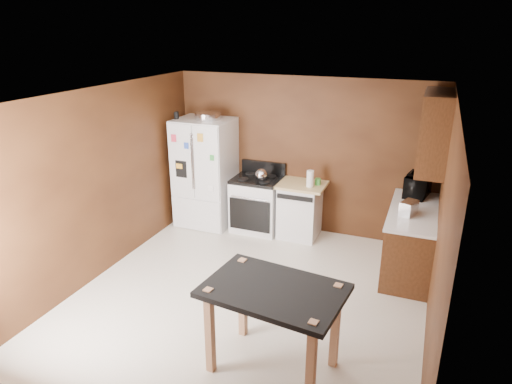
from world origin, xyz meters
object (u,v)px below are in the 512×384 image
Objects in this scene: kettle at (261,175)px; green_canister at (318,182)px; island at (274,301)px; roasting_pan at (208,116)px; dishwasher at (300,209)px; pen_cup at (176,115)px; gas_range at (257,203)px; paper_towel at (310,179)px; microwave at (418,185)px; refrigerator at (205,173)px; toaster at (409,208)px.

green_canister is (0.87, 0.18, -0.06)m from kettle.
roasting_pan is at bearing 126.23° from island.
pen_cup is at bearing -173.92° from dishwasher.
gas_range is at bearing 114.08° from island.
paper_towel reaches higher than green_canister.
microwave is at bearing 2.82° from gas_range.
pen_cup is 0.08× the size of island.
refrigerator reaches higher than kettle.
refrigerator is at bearing 179.88° from paper_towel.
paper_towel is 1.00× the size of toaster.
roasting_pan is at bearing -178.02° from dishwasher.
kettle is 0.78m from paper_towel.
roasting_pan is 0.51m from pen_cup.
roasting_pan is 2.03m from green_canister.
pen_cup is 0.45× the size of paper_towel.
roasting_pan is 1.66× the size of toaster.
pen_cup is 2.37m from paper_towel.
refrigerator is at bearing -169.49° from toaster.
paper_towel is 0.29× the size of dishwasher.
kettle is 2.34m from microwave.
pen_cup is (-0.48, -0.16, 0.00)m from roasting_pan.
toaster is 2.55m from island.
kettle reaches higher than island.
roasting_pan is 2.09m from dishwasher.
roasting_pan is 3.39m from toaster.
microwave is (0.06, 0.80, 0.06)m from toaster.
paper_towel is at bearing 3.51° from kettle.
dishwasher is at bearing 6.08° from pen_cup.
refrigerator is 1.01m from gas_range.
refrigerator reaches higher than island.
roasting_pan is 3.84m from island.
microwave is 1.82m from dishwasher.
refrigerator is at bearing 17.95° from pen_cup.
green_canister reaches higher than island.
dishwasher is (-0.17, 0.09, -0.57)m from paper_towel.
gas_range is at bearing 3.81° from refrigerator.
gas_range is at bearing 8.32° from pen_cup.
roasting_pan is 0.38× the size of gas_range.
pen_cup is at bearing -171.68° from gas_range.
green_canister reaches higher than dishwasher.
toaster is at bearing -173.32° from microwave.
dishwasher is at bearing 101.61° from island.
refrigerator is 3.71m from island.
toaster is at bearing -22.56° from paper_towel.
green_canister is (2.30, 0.26, -0.92)m from pen_cup.
paper_towel is 0.60m from dishwasher.
pen_cup is 3.86m from microwave.
refrigerator is 1.64× the size of gas_range.
kettle is 3.15m from island.
toaster is at bearing -14.10° from kettle.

